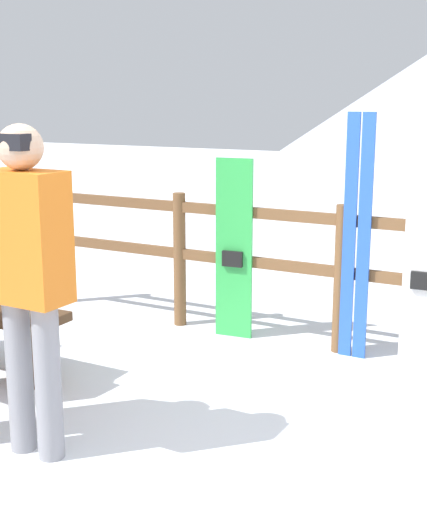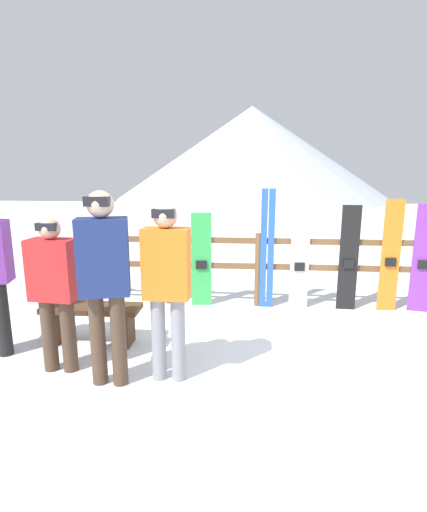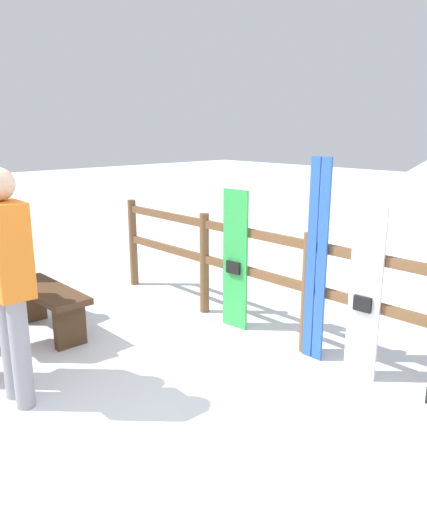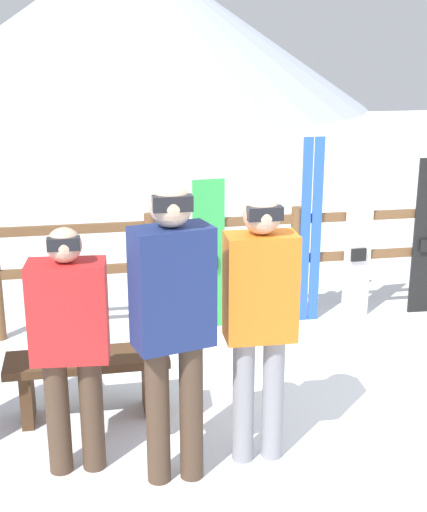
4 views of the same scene
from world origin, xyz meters
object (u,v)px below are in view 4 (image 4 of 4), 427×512
(person_red, at_px, (70,337))
(person_orange, at_px, (260,312))
(person_navy, at_px, (173,315))
(snowboard_green, at_px, (209,256))
(bench, at_px, (88,373))
(snowboard_black_stripe, at_px, (427,238))
(snowboard_white, at_px, (358,247))
(ski_pair_blue, at_px, (311,232))

(person_red, bearing_deg, person_orange, -4.04)
(person_red, height_order, person_navy, person_navy)
(snowboard_green, bearing_deg, bench, -127.70)
(bench, bearing_deg, snowboard_green, 52.30)
(person_orange, bearing_deg, bench, 145.18)
(snowboard_black_stripe, bearing_deg, snowboard_green, -180.00)
(person_navy, xyz_separation_m, snowboard_white, (2.03, 2.29, -0.37))
(person_navy, distance_m, snowboard_black_stripe, 3.56)
(person_navy, height_order, snowboard_green, person_navy)
(snowboard_white, bearing_deg, person_red, -141.47)
(person_red, relative_size, person_orange, 0.91)
(bench, xyz_separation_m, snowboard_black_stripe, (3.21, 1.44, 0.42))
(snowboard_white, distance_m, snowboard_black_stripe, 0.69)
(person_red, distance_m, snowboard_green, 2.41)
(snowboard_white, height_order, snowboard_black_stripe, snowboard_black_stripe)
(person_red, height_order, snowboard_green, person_red)
(ski_pair_blue, bearing_deg, bench, -145.07)
(snowboard_white, bearing_deg, ski_pair_blue, 179.57)
(person_navy, bearing_deg, person_red, 160.41)
(person_navy, xyz_separation_m, ski_pair_blue, (1.56, 2.29, -0.20))
(person_red, xyz_separation_m, snowboard_black_stripe, (3.30, 2.08, -0.14))
(bench, height_order, snowboard_black_stripe, snowboard_black_stripe)
(snowboard_green, xyz_separation_m, snowboard_white, (1.42, 0.00, 0.00))
(person_navy, height_order, person_orange, person_navy)
(person_orange, height_order, ski_pair_blue, ski_pair_blue)
(bench, distance_m, person_red, 0.86)
(snowboard_green, distance_m, ski_pair_blue, 0.97)
(bench, distance_m, person_orange, 1.43)
(bench, relative_size, snowboard_white, 0.81)
(bench, relative_size, person_navy, 0.62)
(ski_pair_blue, bearing_deg, person_navy, -124.27)
(bench, relative_size, person_red, 0.72)
(bench, xyz_separation_m, person_red, (-0.08, -0.64, 0.56))
(bench, relative_size, ski_pair_blue, 0.65)
(person_navy, bearing_deg, bench, 120.36)
(bench, xyz_separation_m, snowboard_white, (2.53, 1.44, 0.36))
(person_red, relative_size, snowboard_green, 1.12)
(person_red, xyz_separation_m, person_orange, (1.13, -0.08, 0.11))
(person_red, bearing_deg, person_navy, -19.59)
(bench, distance_m, snowboard_black_stripe, 3.54)
(ski_pair_blue, xyz_separation_m, snowboard_black_stripe, (1.15, -0.00, -0.11))
(person_navy, height_order, snowboard_black_stripe, person_navy)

